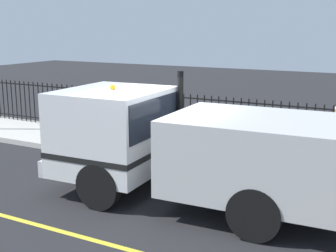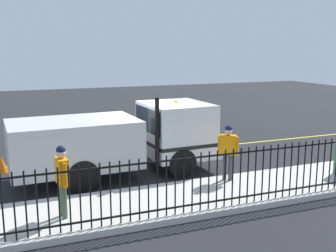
{
  "view_description": "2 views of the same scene",
  "coord_description": "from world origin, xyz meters",
  "px_view_note": "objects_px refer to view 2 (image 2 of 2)",
  "views": [
    {
      "loc": [
        -8.06,
        -4.68,
        3.63
      ],
      "look_at": [
        1.43,
        0.46,
        1.26
      ],
      "focal_mm": 48.86,
      "sensor_mm": 36.0,
      "label": 1
    },
    {
      "loc": [
        12.5,
        -4.22,
        4.12
      ],
      "look_at": [
        0.86,
        0.41,
        1.69
      ],
      "focal_mm": 42.99,
      "sensor_mm": 36.0,
      "label": 2
    }
  ],
  "objects_px": {
    "work_truck": "(127,136)",
    "traffic_cone": "(2,164)",
    "pedestrian_distant": "(62,174)",
    "worker_standing": "(228,147)"
  },
  "relations": [
    {
      "from": "worker_standing",
      "to": "traffic_cone",
      "type": "relative_size",
      "value": 3.03
    },
    {
      "from": "work_truck",
      "to": "traffic_cone",
      "type": "bearing_deg",
      "value": -116.84
    },
    {
      "from": "traffic_cone",
      "to": "pedestrian_distant",
      "type": "bearing_deg",
      "value": 16.15
    },
    {
      "from": "pedestrian_distant",
      "to": "worker_standing",
      "type": "bearing_deg",
      "value": -86.05
    },
    {
      "from": "pedestrian_distant",
      "to": "traffic_cone",
      "type": "distance_m",
      "value": 5.17
    },
    {
      "from": "work_truck",
      "to": "traffic_cone",
      "type": "relative_size",
      "value": 12.02
    },
    {
      "from": "worker_standing",
      "to": "pedestrian_distant",
      "type": "height_order",
      "value": "pedestrian_distant"
    },
    {
      "from": "worker_standing",
      "to": "traffic_cone",
      "type": "bearing_deg",
      "value": 8.21
    },
    {
      "from": "worker_standing",
      "to": "pedestrian_distant",
      "type": "xyz_separation_m",
      "value": [
        0.95,
        -5.0,
        0.03
      ]
    },
    {
      "from": "pedestrian_distant",
      "to": "work_truck",
      "type": "bearing_deg",
      "value": -45.28
    }
  ]
}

